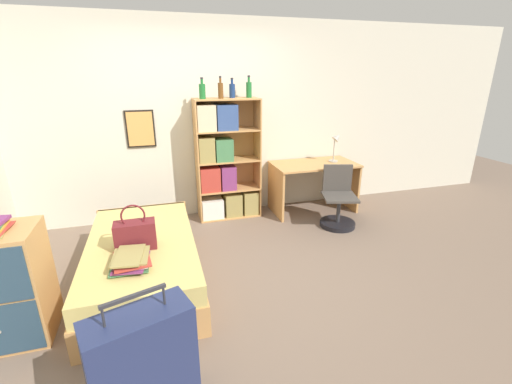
{
  "coord_description": "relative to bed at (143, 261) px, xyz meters",
  "views": [
    {
      "loc": [
        -0.47,
        -3.03,
        1.93
      ],
      "look_at": [
        0.48,
        0.18,
        0.75
      ],
      "focal_mm": 24.0,
      "sensor_mm": 36.0,
      "label": 1
    }
  ],
  "objects": [
    {
      "name": "suitcase",
      "position": [
        0.03,
        -1.42,
        0.13
      ],
      "size": [
        0.63,
        0.42,
        0.83
      ],
      "color": "navy",
      "rests_on": "ground_plane"
    },
    {
      "name": "wall_back",
      "position": [
        0.69,
        1.59,
        1.08
      ],
      "size": [
        10.0,
        0.09,
        2.6
      ],
      "color": "beige",
      "rests_on": "ground_plane"
    },
    {
      "name": "desk_chair",
      "position": [
        2.44,
        0.64,
        0.02
      ],
      "size": [
        0.52,
        0.52,
        0.79
      ],
      "color": "black",
      "rests_on": "ground_plane"
    },
    {
      "name": "desk_lamp",
      "position": [
        2.68,
        1.22,
        0.77
      ],
      "size": [
        0.18,
        0.13,
        0.43
      ],
      "color": "#ADA89E",
      "rests_on": "desk"
    },
    {
      "name": "bottle_green",
      "position": [
        0.83,
        1.31,
        1.49
      ],
      "size": [
        0.08,
        0.08,
        0.25
      ],
      "color": "#1E6B2D",
      "rests_on": "bookcase"
    },
    {
      "name": "desk",
      "position": [
        2.35,
        1.21,
        0.27
      ],
      "size": [
        1.18,
        0.65,
        0.71
      ],
      "color": "tan",
      "rests_on": "ground_plane"
    },
    {
      "name": "ground_plane",
      "position": [
        0.69,
        -0.02,
        -0.22
      ],
      "size": [
        14.0,
        14.0,
        0.0
      ],
      "primitive_type": "plane",
      "color": "#756051"
    },
    {
      "name": "handbag",
      "position": [
        -0.03,
        -0.16,
        0.36
      ],
      "size": [
        0.35,
        0.17,
        0.41
      ],
      "color": "maroon",
      "rests_on": "bed"
    },
    {
      "name": "bottle_clear",
      "position": [
        1.22,
        1.4,
        1.48
      ],
      "size": [
        0.08,
        0.08,
        0.25
      ],
      "color": "navy",
      "rests_on": "bookcase"
    },
    {
      "name": "bottle_blue",
      "position": [
        1.44,
        1.37,
        1.49
      ],
      "size": [
        0.07,
        0.07,
        0.27
      ],
      "color": "#1E6B2D",
      "rests_on": "bookcase"
    },
    {
      "name": "dresser",
      "position": [
        -0.94,
        -0.48,
        0.22
      ],
      "size": [
        0.55,
        0.49,
        0.89
      ],
      "color": "tan",
      "rests_on": "ground_plane"
    },
    {
      "name": "bed",
      "position": [
        0.0,
        0.0,
        0.0
      ],
      "size": [
        0.99,
        1.82,
        0.45
      ],
      "color": "tan",
      "rests_on": "ground_plane"
    },
    {
      "name": "book_stack_on_bed",
      "position": [
        -0.06,
        -0.46,
        0.28
      ],
      "size": [
        0.33,
        0.39,
        0.1
      ],
      "color": "#427A4C",
      "rests_on": "bed"
    },
    {
      "name": "bookcase",
      "position": [
        1.06,
        1.35,
        0.52
      ],
      "size": [
        0.84,
        0.36,
        1.61
      ],
      "color": "tan",
      "rests_on": "ground_plane"
    },
    {
      "name": "bottle_brown",
      "position": [
        1.05,
        1.31,
        1.49
      ],
      "size": [
        0.07,
        0.07,
        0.27
      ],
      "color": "brown",
      "rests_on": "bookcase"
    }
  ]
}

